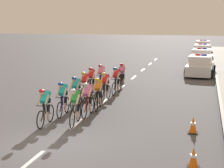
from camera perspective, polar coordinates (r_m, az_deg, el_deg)
The scene contains 21 objects.
ground_plane at distance 12.52m, azimuth -9.77°, elevation -9.57°, with size 160.00×160.00×0.00m, color #4C4C51.
kerb_edge at distance 25.08m, azimuth 16.07°, elevation 0.35°, with size 0.16×60.00×0.13m, color #9E9E99.
lane_markings_centre at distance 24.36m, azimuth 2.49°, elevation 0.31°, with size 0.14×29.60×0.01m.
cyclist_lead at distance 14.68m, azimuth -10.40°, elevation -3.41°, with size 0.42×1.72×1.56m.
cyclist_second at distance 14.56m, azimuth -5.78°, elevation -3.40°, with size 0.45×1.72×1.56m.
cyclist_third at distance 16.01m, azimuth -7.67°, elevation -2.19°, with size 0.43×1.72×1.56m.
cyclist_fourth at distance 15.82m, azimuth -3.81°, elevation -2.26°, with size 0.42×1.72×1.56m.
cyclist_fifth at distance 17.43m, azimuth -5.62°, elevation -1.12°, with size 0.42×1.72×1.56m.
cyclist_sixth at distance 16.96m, azimuth -2.14°, elevation -1.39°, with size 0.44×1.72×1.56m.
cyclist_seventh at distance 18.90m, azimuth -4.21°, elevation -0.20°, with size 0.42×1.72×1.56m.
cyclist_eighth at distance 18.66m, azimuth -1.07°, elevation -0.31°, with size 0.43×1.72×1.56m.
cyclist_ninth at distance 20.48m, azimuth -3.21°, elevation 0.63°, with size 0.45×1.72×1.56m.
cyclist_tenth at distance 20.48m, azimuth 0.68°, elevation 0.64°, with size 0.43×1.72×1.56m.
cyclist_eleventh at distance 21.76m, azimuth -1.68°, elevation 1.21°, with size 0.42×1.72×1.56m.
cyclist_twelfth at distance 22.40m, azimuth 1.56°, elevation 1.47°, with size 0.45×1.72×1.56m.
police_car_nearest at distance 27.90m, azimuth 13.65°, elevation 2.71°, with size 2.25×4.52×1.59m.
police_car_second at distance 33.69m, azimuth 13.80°, elevation 3.97°, with size 2.16×4.48×1.59m.
police_car_third at distance 39.42m, azimuth 13.90°, elevation 4.84°, with size 2.20×4.50×1.59m.
police_car_furthest at distance 46.09m, azimuth 13.99°, elevation 5.59°, with size 2.09×4.45×1.59m.
traffic_cone_near at distance 10.80m, azimuth 12.59°, elevation -11.19°, with size 0.36×0.36×0.64m.
traffic_cone_mid at distance 13.90m, azimuth 12.53°, elevation -6.29°, with size 0.36×0.36×0.64m.
Camera 1 is at (4.90, -10.72, 4.22)m, focal length 58.62 mm.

